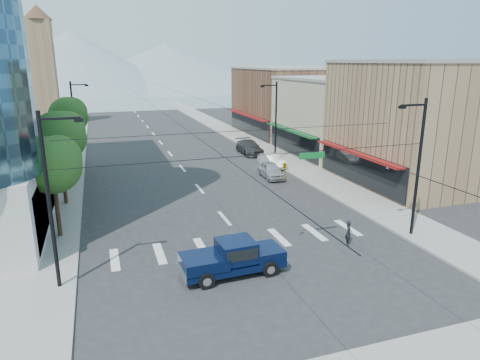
{
  "coord_description": "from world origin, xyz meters",
  "views": [
    {
      "loc": [
        -8.27,
        -22.35,
        11.15
      ],
      "look_at": [
        1.0,
        5.4,
        3.0
      ],
      "focal_mm": 32.0,
      "sensor_mm": 36.0,
      "label": 1
    }
  ],
  "objects_px": {
    "pedestrian": "(349,233)",
    "parked_car_mid": "(272,161)",
    "parked_car_near": "(271,170)",
    "parked_car_far": "(249,147)",
    "pickup_truck": "(232,257)"
  },
  "relations": [
    {
      "from": "pedestrian",
      "to": "parked_car_mid",
      "type": "xyz_separation_m",
      "value": [
        3.28,
        20.36,
        -0.05
      ]
    },
    {
      "from": "parked_car_near",
      "to": "parked_car_mid",
      "type": "distance_m",
      "value": 4.35
    },
    {
      "from": "pedestrian",
      "to": "parked_car_far",
      "type": "relative_size",
      "value": 0.28
    },
    {
      "from": "pickup_truck",
      "to": "parked_car_far",
      "type": "height_order",
      "value": "pickup_truck"
    },
    {
      "from": "parked_car_mid",
      "to": "parked_car_far",
      "type": "bearing_deg",
      "value": 86.14
    },
    {
      "from": "pickup_truck",
      "to": "pedestrian",
      "type": "distance_m",
      "value": 8.23
    },
    {
      "from": "parked_car_near",
      "to": "parked_car_mid",
      "type": "bearing_deg",
      "value": 69.06
    },
    {
      "from": "parked_car_near",
      "to": "pickup_truck",
      "type": "bearing_deg",
      "value": -115.27
    },
    {
      "from": "pedestrian",
      "to": "parked_car_mid",
      "type": "relative_size",
      "value": 0.35
    },
    {
      "from": "parked_car_mid",
      "to": "parked_car_far",
      "type": "xyz_separation_m",
      "value": [
        0.03,
        7.35,
        0.09
      ]
    },
    {
      "from": "parked_car_near",
      "to": "parked_car_far",
      "type": "relative_size",
      "value": 0.79
    },
    {
      "from": "pedestrian",
      "to": "parked_car_far",
      "type": "bearing_deg",
      "value": 15.3
    },
    {
      "from": "pickup_truck",
      "to": "parked_car_mid",
      "type": "xyz_separation_m",
      "value": [
        11.39,
        21.8,
        -0.27
      ]
    },
    {
      "from": "pickup_truck",
      "to": "parked_car_mid",
      "type": "bearing_deg",
      "value": 59.71
    },
    {
      "from": "parked_car_far",
      "to": "pedestrian",
      "type": "bearing_deg",
      "value": -95.71
    }
  ]
}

